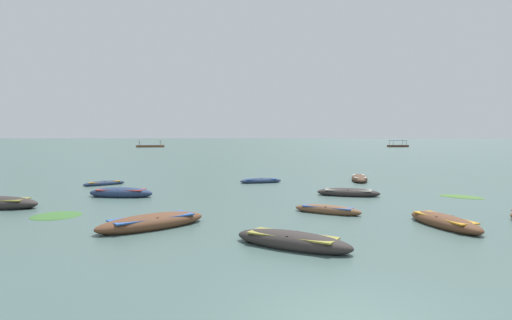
% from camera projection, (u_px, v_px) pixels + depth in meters
% --- Properties ---
extents(ground_plane, '(6000.00, 6000.00, 0.00)m').
position_uv_depth(ground_plane, '(236.00, 138.00, 1503.72)').
color(ground_plane, '#425B56').
extents(mountain_1, '(1712.79, 1712.79, 410.35)m').
position_uv_depth(mountain_1, '(23.00, 95.00, 1987.10)').
color(mountain_1, '#4C5B56').
rests_on(mountain_1, ground).
extents(mountain_2, '(1546.22, 1546.22, 455.87)m').
position_uv_depth(mountain_2, '(212.00, 92.00, 2071.94)').
color(mountain_2, '#4C5B56').
rests_on(mountain_2, ground).
extents(rowboat_1, '(1.96, 3.99, 0.60)m').
position_uv_depth(rowboat_1, '(444.00, 222.00, 16.38)').
color(rowboat_1, brown).
rests_on(rowboat_1, ground).
extents(rowboat_2, '(2.92, 2.57, 0.39)m').
position_uv_depth(rowboat_2, '(104.00, 183.00, 30.57)').
color(rowboat_2, navy).
rests_on(rowboat_2, ground).
extents(rowboat_3, '(2.15, 4.38, 0.64)m').
position_uv_depth(rowboat_3, '(359.00, 178.00, 33.35)').
color(rowboat_3, '#4C3323').
rests_on(rowboat_3, ground).
extents(rowboat_5, '(3.42, 1.67, 0.48)m').
position_uv_depth(rowboat_5, '(261.00, 181.00, 32.04)').
color(rowboat_5, navy).
rests_on(rowboat_5, ground).
extents(rowboat_7, '(3.93, 2.33, 0.58)m').
position_uv_depth(rowboat_7, '(348.00, 193.00, 25.00)').
color(rowboat_7, '#2D2826').
rests_on(rowboat_7, ground).
extents(rowboat_8, '(4.47, 3.90, 0.67)m').
position_uv_depth(rowboat_8, '(152.00, 222.00, 16.21)').
color(rowboat_8, brown).
rests_on(rowboat_8, ground).
extents(rowboat_9, '(3.16, 2.40, 0.49)m').
position_uv_depth(rowboat_9, '(327.00, 210.00, 19.26)').
color(rowboat_9, brown).
rests_on(rowboat_9, ground).
extents(rowboat_10, '(3.99, 1.82, 0.71)m').
position_uv_depth(rowboat_10, '(121.00, 193.00, 24.57)').
color(rowboat_10, navy).
rests_on(rowboat_10, ground).
extents(rowboat_11, '(4.04, 3.24, 0.64)m').
position_uv_depth(rowboat_11, '(292.00, 241.00, 13.32)').
color(rowboat_11, '#2D2826').
rests_on(rowboat_11, ground).
extents(ferry_0, '(7.51, 4.42, 2.54)m').
position_uv_depth(ferry_0, '(398.00, 146.00, 145.07)').
color(ferry_0, '#4C3323').
rests_on(ferry_0, ground).
extents(ferry_1, '(9.72, 5.49, 2.54)m').
position_uv_depth(ferry_1, '(150.00, 146.00, 142.34)').
color(ferry_1, brown).
rests_on(ferry_1, ground).
extents(weed_patch_1, '(2.86, 2.88, 0.14)m').
position_uv_depth(weed_patch_1, '(461.00, 197.00, 24.49)').
color(weed_patch_1, '#477033').
rests_on(weed_patch_1, ground).
extents(weed_patch_2, '(2.63, 2.75, 0.14)m').
position_uv_depth(weed_patch_2, '(56.00, 216.00, 18.62)').
color(weed_patch_2, '#38662D').
rests_on(weed_patch_2, ground).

